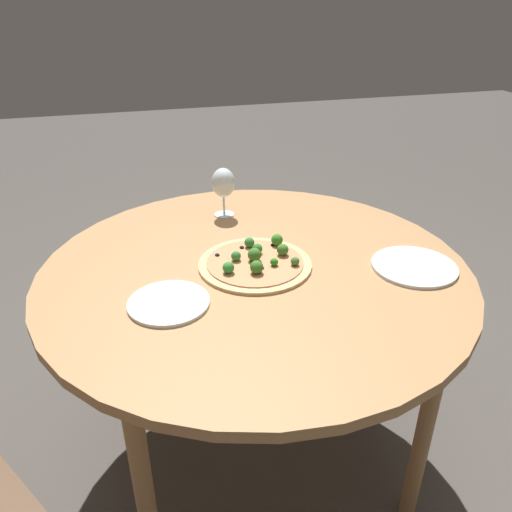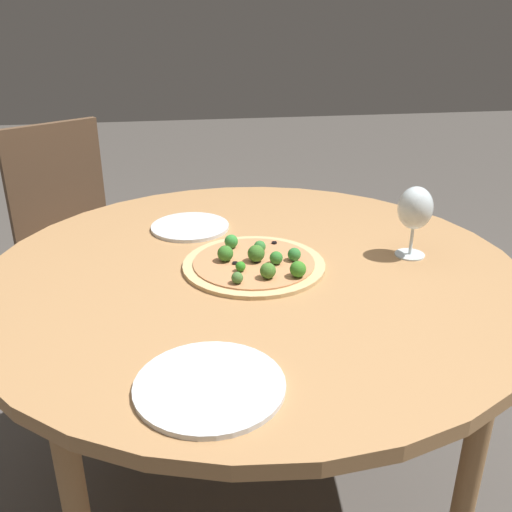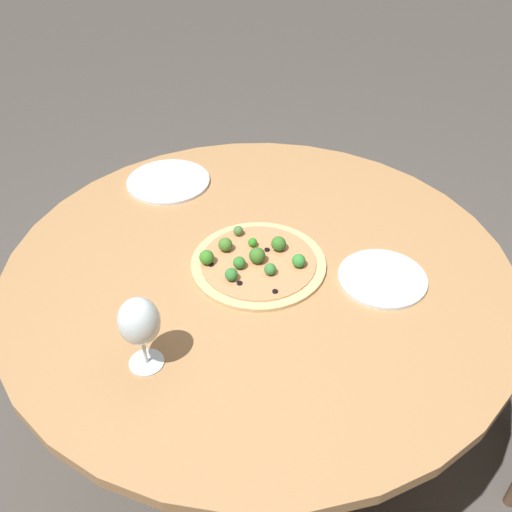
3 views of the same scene
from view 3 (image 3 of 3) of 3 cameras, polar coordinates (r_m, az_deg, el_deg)
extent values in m
plane|color=#4C4742|center=(2.05, 0.18, -17.59)|extent=(12.00, 12.00, 0.00)
cylinder|color=#A87A4C|center=(1.47, 0.24, -1.36)|extent=(1.30, 1.30, 0.03)
cylinder|color=#A87A4C|center=(2.15, -1.82, 0.72)|extent=(0.05, 0.05, 0.74)
cylinder|color=#A87A4C|center=(1.79, -18.66, -12.25)|extent=(0.05, 0.05, 0.74)
cylinder|color=#A87A4C|center=(1.88, 17.90, -8.71)|extent=(0.05, 0.05, 0.74)
cylinder|color=brown|center=(2.10, 23.20, -10.52)|extent=(0.04, 0.04, 0.43)
cylinder|color=tan|center=(1.46, 0.00, -0.76)|extent=(0.35, 0.35, 0.01)
cylinder|color=tan|center=(1.45, 0.00, -0.55)|extent=(0.30, 0.30, 0.00)
sphere|color=#377B23|center=(1.44, -4.96, -0.13)|extent=(0.04, 0.04, 0.04)
sphere|color=#436F33|center=(1.53, -1.79, 2.54)|extent=(0.03, 0.03, 0.03)
sphere|color=#307633|center=(1.39, -2.49, -1.87)|extent=(0.03, 0.03, 0.03)
sphere|color=#31772D|center=(1.42, -1.69, -0.67)|extent=(0.03, 0.03, 0.03)
sphere|color=#417329|center=(1.48, -3.09, 1.15)|extent=(0.04, 0.04, 0.04)
sphere|color=#338635|center=(1.43, 4.29, -0.47)|extent=(0.03, 0.03, 0.03)
sphere|color=#2E8321|center=(1.49, -0.34, 1.38)|extent=(0.02, 0.02, 0.02)
sphere|color=#357935|center=(1.40, 1.42, -1.33)|extent=(0.03, 0.03, 0.03)
sphere|color=#367126|center=(1.48, 2.27, 1.24)|extent=(0.04, 0.04, 0.04)
sphere|color=#3A6F27|center=(1.44, -0.03, 0.13)|extent=(0.04, 0.04, 0.04)
cylinder|color=black|center=(1.48, 1.12, 0.63)|extent=(0.01, 0.01, 0.00)
cylinder|color=black|center=(1.38, -1.65, -2.73)|extent=(0.01, 0.01, 0.00)
cylinder|color=black|center=(1.45, -0.08, -0.42)|extent=(0.01, 0.01, 0.00)
cylinder|color=black|center=(1.44, -4.52, -0.86)|extent=(0.01, 0.01, 0.00)
cylinder|color=black|center=(1.36, 1.93, -3.56)|extent=(0.01, 0.01, 0.00)
cylinder|color=silver|center=(1.25, -10.88, -10.41)|extent=(0.07, 0.07, 0.00)
cylinder|color=silver|center=(1.22, -11.09, -9.29)|extent=(0.01, 0.01, 0.07)
ellipsoid|color=silver|center=(1.16, -11.62, -6.40)|extent=(0.09, 0.09, 0.11)
cylinder|color=silver|center=(1.80, -8.76, 7.39)|extent=(0.26, 0.26, 0.01)
cylinder|color=silver|center=(1.45, 12.52, -2.18)|extent=(0.22, 0.22, 0.01)
camera|label=1|loc=(2.20, 33.60, 28.84)|focal=35.00mm
camera|label=2|loc=(2.22, -25.92, 26.93)|focal=40.00mm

